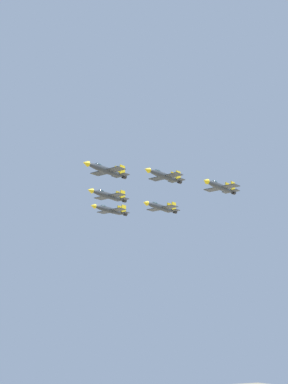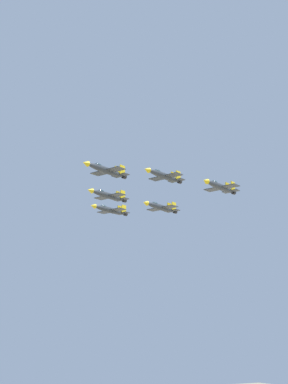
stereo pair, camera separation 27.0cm
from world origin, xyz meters
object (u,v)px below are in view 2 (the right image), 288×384
object	(u,v)px
jet_left_wingman	(164,176)
jet_left_outer	(220,187)
jet_lead	(106,170)
jet_right_outer	(110,210)
jet_slot_rear	(161,207)
jet_right_wingman	(108,195)

from	to	relation	value
jet_left_wingman	jet_left_outer	distance (m)	18.53
jet_lead	jet_right_outer	xyz separation A→B (m)	(32.06, -17.84, -4.08)
jet_lead	jet_slot_rear	world-z (taller)	jet_lead
jet_left_outer	jet_right_outer	bearing A→B (deg)	-90.43
jet_lead	jet_left_wingman	bearing A→B (deg)	138.90
jet_right_outer	jet_left_wingman	bearing A→B (deg)	69.49
jet_left_wingman	jet_right_wingman	world-z (taller)	jet_left_wingman
jet_lead	jet_left_outer	world-z (taller)	jet_lead
jet_left_outer	jet_left_wingman	bearing A→B (deg)	-40.80
jet_right_wingman	jet_left_outer	bearing A→B (deg)	110.96
jet_lead	jet_right_wingman	size ratio (longest dim) A/B	1.02
jet_lead	jet_left_wingman	xyz separation A→B (m)	(-6.22, -17.26, -0.80)
jet_left_outer	jet_right_outer	distance (m)	47.53
jet_lead	jet_slot_rear	bearing A→B (deg)	179.26
jet_right_outer	jet_slot_rear	size ratio (longest dim) A/B	1.04
jet_lead	jet_right_wingman	xyz separation A→B (m)	(16.03, -8.92, -3.29)
jet_right_wingman	jet_slot_rear	bearing A→B (deg)	139.19
jet_right_wingman	jet_right_outer	bearing A→B (deg)	-140.08
jet_left_wingman	jet_right_outer	distance (m)	38.42
jet_right_wingman	jet_left_outer	world-z (taller)	jet_right_wingman
jet_lead	jet_right_outer	distance (m)	36.91
jet_left_outer	jet_slot_rear	xyz separation A→B (m)	(22.25, 8.34, -3.17)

